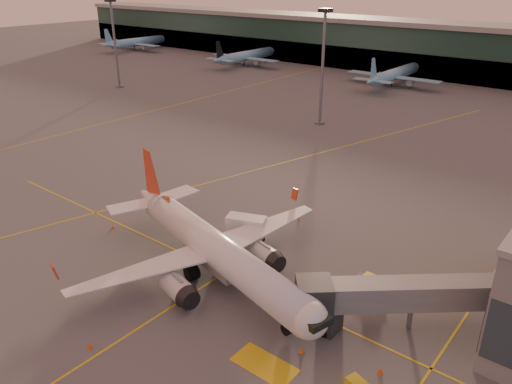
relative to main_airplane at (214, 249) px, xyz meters
The scene contains 14 objects.
ground 6.91m from the main_airplane, 139.12° to the right, with size 600.00×600.00×0.00m, color #4C4F54.
taxi_markings 42.46m from the main_airplane, 106.15° to the left, with size 100.12×173.00×0.01m.
terminal 138.11m from the main_airplane, 91.85° to the left, with size 400.00×20.00×17.60m.
mast_west_far 111.48m from the main_airplane, 148.38° to the left, with size 2.40×2.40×25.60m.
mast_west_near 67.73m from the main_airplane, 111.47° to the left, with size 2.40×2.40×25.60m.
main_airplane is the anchor object (origin of this frame).
jet_bridge 23.50m from the main_airplane, 15.26° to the left, with size 19.92×17.74×5.62m.
catering_truck 8.46m from the main_airplane, 102.65° to the left, with size 5.49×3.84×3.92m.
pushback_tug 17.95m from the main_airplane, 30.81° to the left, with size 3.11×1.82×1.55m.
cone_nose 22.58m from the main_airplane, ahead, with size 0.49×0.49×0.62m.
cone_tail 19.44m from the main_airplane, behind, with size 0.38×0.38×0.49m.
cone_wing_right 16.86m from the main_airplane, 92.36° to the right, with size 0.46×0.46×0.58m.
cone_wing_left 18.38m from the main_airplane, 91.09° to the left, with size 0.39×0.39×0.49m.
cone_fwd 16.27m from the main_airplane, 16.09° to the right, with size 0.49×0.49×0.62m.
Camera 1 is at (39.33, -31.86, 32.71)m, focal length 35.00 mm.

